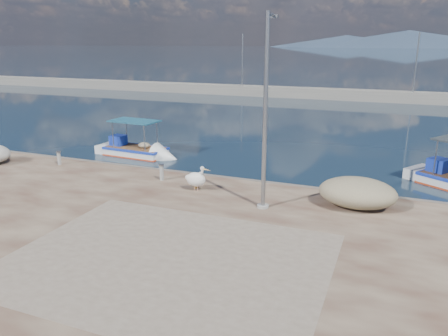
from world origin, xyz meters
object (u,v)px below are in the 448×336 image
boat_left (135,152)px  lamp_post (265,121)px  bollard_near (162,172)px  pelican (196,179)px

boat_left → lamp_post: (9.92, -6.61, 3.61)m
boat_left → bollard_near: boat_left is taller
boat_left → lamp_post: bearing=-29.9°
boat_left → pelican: 8.98m
boat_left → pelican: bearing=-36.9°
pelican → lamp_post: (3.14, -0.78, 2.78)m
bollard_near → lamp_post: bearing=-16.5°
pelican → bollard_near: (-2.09, 0.77, -0.12)m
lamp_post → bollard_near: (-5.23, 1.54, -2.90)m
pelican → bollard_near: bearing=162.4°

